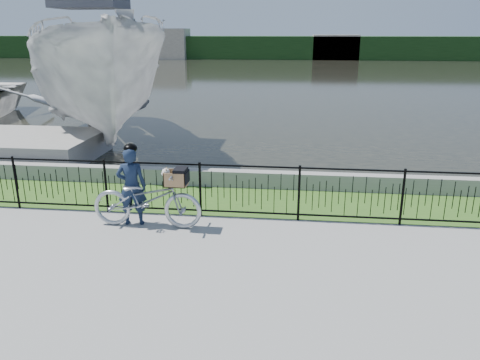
# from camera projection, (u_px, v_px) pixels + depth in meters

# --- Properties ---
(ground) EXTENTS (120.00, 120.00, 0.00)m
(ground) POSITION_uv_depth(u_px,v_px,m) (240.00, 253.00, 8.07)
(ground) COLOR gray
(ground) RESTS_ON ground
(grass_strip) EXTENTS (60.00, 2.00, 0.01)m
(grass_strip) POSITION_uv_depth(u_px,v_px,m) (253.00, 201.00, 10.53)
(grass_strip) COLOR #365F1E
(grass_strip) RESTS_ON ground
(water) EXTENTS (120.00, 120.00, 0.00)m
(water) POSITION_uv_depth(u_px,v_px,m) (285.00, 77.00, 39.30)
(water) COLOR black
(water) RESTS_ON ground
(quay_wall) EXTENTS (60.00, 0.30, 0.40)m
(quay_wall) POSITION_uv_depth(u_px,v_px,m) (257.00, 179.00, 11.42)
(quay_wall) COLOR gray
(quay_wall) RESTS_ON ground
(fence) EXTENTS (14.00, 0.06, 1.15)m
(fence) POSITION_uv_depth(u_px,v_px,m) (249.00, 191.00, 9.41)
(fence) COLOR black
(fence) RESTS_ON ground
(far_treeline) EXTENTS (120.00, 6.00, 3.00)m
(far_treeline) POSITION_uv_depth(u_px,v_px,m) (290.00, 48.00, 64.40)
(far_treeline) COLOR #1C3D17
(far_treeline) RESTS_ON ground
(far_building_left) EXTENTS (8.00, 4.00, 4.00)m
(far_building_left) POSITION_uv_depth(u_px,v_px,m) (159.00, 44.00, 64.34)
(far_building_left) COLOR #B2A38F
(far_building_left) RESTS_ON ground
(far_building_right) EXTENTS (6.00, 3.00, 3.20)m
(far_building_right) POSITION_uv_depth(u_px,v_px,m) (335.00, 47.00, 62.28)
(far_building_right) COLOR #B2A38F
(far_building_right) RESTS_ON ground
(bicycle_rig) EXTENTS (2.13, 0.74, 1.22)m
(bicycle_rig) POSITION_uv_depth(u_px,v_px,m) (147.00, 199.00, 9.01)
(bicycle_rig) COLOR #AFB5BC
(bicycle_rig) RESTS_ON ground
(cyclist) EXTENTS (0.62, 0.45, 1.63)m
(cyclist) POSITION_uv_depth(u_px,v_px,m) (131.00, 185.00, 9.06)
(cyclist) COLOR #142037
(cyclist) RESTS_ON ground
(boat_near) EXTENTS (8.75, 11.37, 5.95)m
(boat_near) POSITION_uv_depth(u_px,v_px,m) (96.00, 77.00, 15.91)
(boat_near) COLOR #B3B3B3
(boat_near) RESTS_ON water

